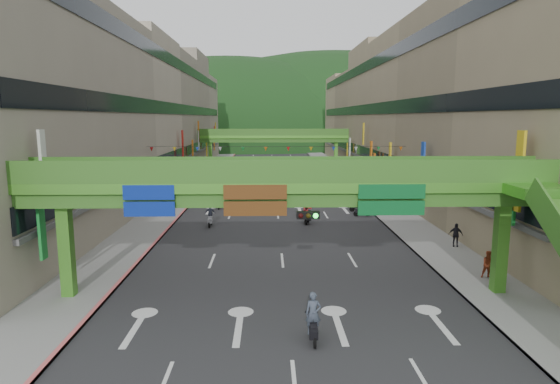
{
  "coord_description": "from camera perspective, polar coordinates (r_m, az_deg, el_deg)",
  "views": [
    {
      "loc": [
        -0.87,
        -16.89,
        9.08
      ],
      "look_at": [
        0.0,
        18.0,
        3.5
      ],
      "focal_mm": 30.0,
      "sensor_mm": 36.0,
      "label": 1
    }
  ],
  "objects": [
    {
      "name": "curb_right",
      "position": [
        68.23,
        6.99,
        1.44
      ],
      "size": [
        0.2,
        140.0,
        0.18
      ],
      "primitive_type": "cube",
      "color": "gray",
      "rests_on": "ground"
    },
    {
      "name": "curb_left",
      "position": [
        67.99,
        -8.37,
        1.39
      ],
      "size": [
        0.2,
        140.0,
        0.18
      ],
      "primitive_type": "cube",
      "color": "#CC5959",
      "rests_on": "ground"
    },
    {
      "name": "ground",
      "position": [
        19.2,
        1.42,
        -19.15
      ],
      "size": [
        320.0,
        320.0,
        0.0
      ],
      "primitive_type": "plane",
      "color": "black",
      "rests_on": "ground"
    },
    {
      "name": "hill_left",
      "position": [
        177.69,
        -6.02,
        6.11
      ],
      "size": [
        168.0,
        140.0,
        112.0
      ],
      "primitive_type": "ellipsoid",
      "color": "#1C4419",
      "rests_on": "ground"
    },
    {
      "name": "scooter_rider_mid",
      "position": [
        40.33,
        3.3,
        -2.32
      ],
      "size": [
        1.01,
        1.58,
        2.15
      ],
      "color": "black",
      "rests_on": "ground"
    },
    {
      "name": "car_silver",
      "position": [
        77.13,
        -2.53,
        2.79
      ],
      "size": [
        1.52,
        3.95,
        1.29
      ],
      "primitive_type": "imported",
      "rotation": [
        0.0,
        0.0,
        -0.04
      ],
      "color": "silver",
      "rests_on": "ground"
    },
    {
      "name": "building_row_left",
      "position": [
        69.29,
        -16.75,
        9.02
      ],
      "size": [
        12.8,
        95.0,
        19.0
      ],
      "color": "#9E937F",
      "rests_on": "ground"
    },
    {
      "name": "car_yellow",
      "position": [
        62.16,
        0.4,
        1.33
      ],
      "size": [
        2.29,
        4.27,
        1.38
      ],
      "primitive_type": "imported",
      "rotation": [
        0.0,
        0.0,
        -0.17
      ],
      "color": "yellow",
      "rests_on": "ground"
    },
    {
      "name": "bunting_string",
      "position": [
        47.01,
        -0.37,
        5.28
      ],
      "size": [
        26.0,
        0.36,
        0.47
      ],
      "color": "black",
      "rests_on": "ground"
    },
    {
      "name": "pedestrian_dark",
      "position": [
        35.03,
        20.61,
        -5.15
      ],
      "size": [
        1.04,
        0.65,
        1.64
      ],
      "primitive_type": "imported",
      "rotation": [
        0.0,
        0.0,
        -0.28
      ],
      "color": "black",
      "rests_on": "ground"
    },
    {
      "name": "sidewalk_right",
      "position": [
        68.53,
        8.56,
        1.43
      ],
      "size": [
        4.0,
        140.0,
        0.15
      ],
      "primitive_type": "cube",
      "color": "gray",
      "rests_on": "ground"
    },
    {
      "name": "scooter_rider_far",
      "position": [
        47.29,
        -7.4,
        -0.9
      ],
      "size": [
        0.8,
        1.6,
        1.9
      ],
      "color": "maroon",
      "rests_on": "ground"
    },
    {
      "name": "hill_right",
      "position": [
        198.79,
        6.09,
        6.42
      ],
      "size": [
        208.0,
        176.0,
        128.0
      ],
      "primitive_type": "ellipsoid",
      "color": "#1C4419",
      "rests_on": "ground"
    },
    {
      "name": "overpass_near",
      "position": [
        22.68,
        3.15,
        -0.77
      ],
      "size": [
        28.0,
        12.27,
        7.1
      ],
      "color": "#4C9E2D",
      "rests_on": "ground"
    },
    {
      "name": "parked_scooter_row",
      "position": [
        47.18,
        9.19,
        -1.49
      ],
      "size": [
        1.6,
        7.15,
        1.08
      ],
      "color": "black",
      "rests_on": "ground"
    },
    {
      "name": "scooter_rider_near",
      "position": [
        19.72,
        4.07,
        -15.17
      ],
      "size": [
        0.66,
        1.6,
        2.1
      ],
      "color": "black",
      "rests_on": "ground"
    },
    {
      "name": "overpass_far",
      "position": [
        81.98,
        -0.82,
        6.51
      ],
      "size": [
        28.0,
        2.2,
        7.1
      ],
      "color": "#4C9E2D",
      "rests_on": "ground"
    },
    {
      "name": "pedestrian_blue",
      "position": [
        50.45,
        10.8,
        -0.55
      ],
      "size": [
        0.8,
        0.6,
        1.56
      ],
      "primitive_type": "imported",
      "rotation": [
        0.0,
        0.0,
        3.34
      ],
      "color": "#2B2D4F",
      "rests_on": "ground"
    },
    {
      "name": "building_row_right",
      "position": [
        69.76,
        15.26,
        9.08
      ],
      "size": [
        12.8,
        95.0,
        19.0
      ],
      "color": "gray",
      "rests_on": "ground"
    },
    {
      "name": "pedestrian_red",
      "position": [
        28.99,
        24.07,
        -8.37
      ],
      "size": [
        0.85,
        0.71,
        1.56
      ],
      "primitive_type": "imported",
      "rotation": [
        0.0,
        0.0,
        -0.17
      ],
      "color": "#A23E21",
      "rests_on": "ground"
    },
    {
      "name": "road_slab",
      "position": [
        67.51,
        -0.68,
        1.36
      ],
      "size": [
        18.0,
        140.0,
        0.02
      ],
      "primitive_type": "cube",
      "color": "#28282B",
      "rests_on": "ground"
    },
    {
      "name": "scooter_rider_left",
      "position": [
        39.75,
        -8.51,
        -2.9
      ],
      "size": [
        0.89,
        1.6,
        1.83
      ],
      "color": "gray",
      "rests_on": "ground"
    },
    {
      "name": "sidewalk_left",
      "position": [
        68.25,
        -9.95,
        1.36
      ],
      "size": [
        4.0,
        140.0,
        0.15
      ],
      "primitive_type": "cube",
      "color": "gray",
      "rests_on": "ground"
    }
  ]
}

